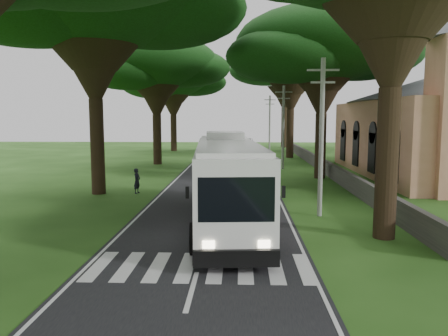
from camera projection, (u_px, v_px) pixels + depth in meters
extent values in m
plane|color=#244B15|center=(203.00, 250.00, 16.80)|extent=(140.00, 140.00, 0.00)
cube|color=black|center=(226.00, 170.00, 41.60)|extent=(8.00, 120.00, 0.04)
cube|color=silver|center=(198.00, 268.00, 14.82)|extent=(8.00, 3.00, 0.01)
cube|color=#383533|center=(323.00, 165.00, 40.20)|extent=(0.35, 50.00, 1.20)
cube|color=tan|center=(433.00, 139.00, 37.56)|extent=(12.00, 22.00, 6.40)
pyramid|color=#595960|center=(437.00, 75.00, 36.92)|extent=(14.00, 24.00, 2.20)
cylinder|color=gray|center=(321.00, 138.00, 22.07)|extent=(0.24, 0.24, 8.00)
cube|color=gray|center=(323.00, 70.00, 21.67)|extent=(1.60, 0.10, 0.10)
cube|color=gray|center=(323.00, 82.00, 21.74)|extent=(1.20, 0.10, 0.10)
cylinder|color=gray|center=(283.00, 128.00, 41.91)|extent=(0.24, 0.24, 8.00)
cube|color=gray|center=(284.00, 92.00, 41.51)|extent=(1.60, 0.10, 0.10)
cube|color=gray|center=(284.00, 98.00, 41.58)|extent=(1.20, 0.10, 0.10)
cylinder|color=gray|center=(270.00, 124.00, 61.76)|extent=(0.24, 0.24, 8.00)
cube|color=gray|center=(270.00, 100.00, 61.36)|extent=(1.60, 0.10, 0.10)
cube|color=gray|center=(270.00, 104.00, 61.43)|extent=(1.20, 0.10, 0.10)
cylinder|color=black|center=(97.00, 147.00, 28.64)|extent=(0.90, 0.90, 6.23)
cone|color=black|center=(95.00, 69.00, 28.05)|extent=(3.20, 3.20, 3.80)
cylinder|color=black|center=(157.00, 139.00, 46.54)|extent=(0.90, 0.90, 5.32)
cone|color=black|center=(156.00, 96.00, 46.00)|extent=(3.20, 3.20, 3.80)
ellipsoid|color=black|center=(156.00, 61.00, 45.57)|extent=(12.91, 12.91, 5.42)
cylinder|color=black|center=(174.00, 133.00, 64.44)|extent=(0.90, 0.90, 5.26)
cone|color=black|center=(173.00, 102.00, 63.90)|extent=(3.20, 3.20, 3.80)
ellipsoid|color=black|center=(173.00, 78.00, 63.49)|extent=(12.90, 12.90, 5.42)
cylinder|color=black|center=(387.00, 164.00, 18.13)|extent=(0.90, 0.90, 6.28)
cone|color=black|center=(392.00, 40.00, 17.53)|extent=(3.20, 3.20, 3.80)
cylinder|color=black|center=(320.00, 146.00, 36.02)|extent=(0.90, 0.90, 5.36)
cone|color=black|center=(322.00, 90.00, 35.48)|extent=(3.20, 3.20, 3.80)
ellipsoid|color=black|center=(323.00, 44.00, 35.05)|extent=(14.17, 14.17, 5.95)
cylinder|color=black|center=(290.00, 134.00, 53.86)|extent=(0.90, 0.90, 5.96)
cone|color=black|center=(291.00, 94.00, 53.29)|extent=(3.20, 3.20, 3.80)
ellipsoid|color=black|center=(291.00, 57.00, 52.77)|extent=(12.99, 12.99, 5.46)
cylinder|color=black|center=(284.00, 127.00, 71.65)|extent=(0.90, 0.90, 6.52)
cone|color=black|center=(284.00, 96.00, 71.04)|extent=(3.20, 3.20, 3.80)
ellipsoid|color=black|center=(285.00, 64.00, 70.44)|extent=(16.25, 16.25, 6.83)
cube|color=silver|center=(227.00, 180.00, 20.43)|extent=(3.76, 13.50, 3.28)
cube|color=black|center=(227.00, 169.00, 20.71)|extent=(3.64, 11.07, 1.22)
cube|color=black|center=(227.00, 213.00, 20.62)|extent=(3.80, 13.55, 0.39)
cube|color=#B60C25|center=(227.00, 196.00, 20.52)|extent=(3.71, 12.18, 0.20)
cube|color=silver|center=(227.00, 144.00, 20.23)|extent=(3.49, 12.82, 0.20)
cylinder|color=black|center=(195.00, 239.00, 16.15)|extent=(0.48, 1.25, 1.22)
cylinder|color=black|center=(270.00, 238.00, 16.25)|extent=(0.48, 1.25, 1.22)
cylinder|color=black|center=(200.00, 196.00, 24.75)|extent=(0.48, 1.25, 1.22)
cylinder|color=black|center=(248.00, 196.00, 24.85)|extent=(0.48, 1.25, 1.22)
imported|color=#B6B7BB|center=(215.00, 152.00, 54.48)|extent=(1.91, 3.74, 1.22)
imported|color=navy|center=(210.00, 146.00, 63.59)|extent=(2.52, 4.79, 1.50)
imported|color=black|center=(137.00, 181.00, 29.08)|extent=(0.55, 0.69, 1.67)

